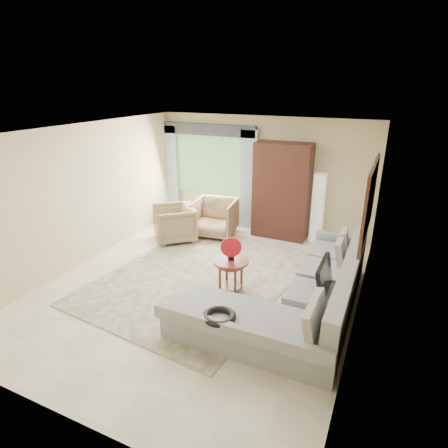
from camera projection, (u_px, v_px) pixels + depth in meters
The scene contains 17 objects.
ground at pixel (202, 285), 6.46m from camera, with size 6.00×6.00×0.00m, color silver.
area_rug at pixel (200, 276), 6.75m from camera, with size 3.00×4.00×0.02m, color #BCB394.
sectional_sofa at pixel (303, 300), 5.51m from camera, with size 2.30×3.46×0.90m.
tv_screen at pixel (324, 278), 5.24m from camera, with size 0.06×0.74×0.48m, color black.
garden_hose at pixel (219, 316), 4.67m from camera, with size 0.43×0.43×0.09m, color black.
coffee_table at pixel (231, 275), 6.16m from camera, with size 0.58×0.58×0.58m.
red_disc at pixel (231, 247), 5.98m from camera, with size 0.34×0.34×0.03m, color red.
armchair_left at pixel (174, 223), 8.16m from camera, with size 0.84×0.86×0.78m, color #9F8657.
armchair_right at pixel (215, 218), 8.42m from camera, with size 0.90×0.92×0.84m, color #976D52.
potted_plant at pixel (166, 212), 9.23m from camera, with size 0.49×0.43×0.55m, color #999999.
armoire at pixel (282, 191), 8.17m from camera, with size 1.20×0.55×2.10m, color black.
floor_lamp at pixel (318, 208), 8.02m from camera, with size 0.24×0.24×1.50m, color silver.
window at pixel (209, 165), 9.01m from camera, with size 1.80×0.04×1.40m, color #669E59.
curtain_left at pixel (171, 172), 9.43m from camera, with size 0.40×0.08×2.30m, color #9EB7CC.
curtain_right at pixel (248, 181), 8.61m from camera, with size 0.40×0.08×2.30m, color #9EB7CC.
valance at pixel (207, 130), 8.64m from camera, with size 2.40×0.12×0.26m, color #1E232D.
wall_mirror at pixel (369, 201), 5.17m from camera, with size 0.05×1.70×1.05m.
Camera 1 is at (2.71, -4.98, 3.29)m, focal length 30.00 mm.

